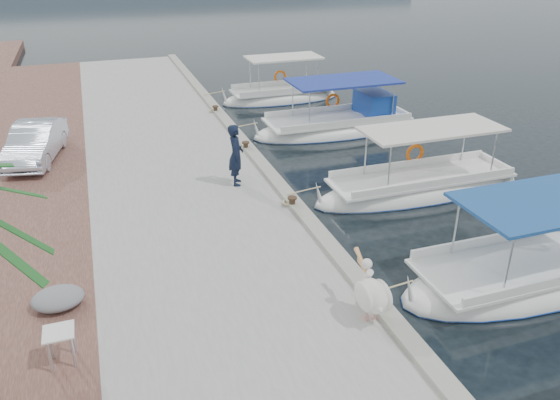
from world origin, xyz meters
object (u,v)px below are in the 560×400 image
object	(u,v)px
fishing_caique_b	(524,278)
fishing_caique_e	(281,98)
parked_car	(35,142)
fisherman	(236,155)
fishing_caique_c	(420,189)
pelican	(372,293)
fishing_caique_d	(339,127)

from	to	relation	value
fishing_caique_b	fishing_caique_e	size ratio (longest dim) A/B	1.09
parked_car	fisherman	bearing A→B (deg)	-23.27
fishing_caique_e	fishing_caique_c	bearing A→B (deg)	-86.73
fishing_caique_b	fisherman	size ratio (longest dim) A/B	3.42
fishing_caique_b	fishing_caique_c	xyz separation A→B (m)	(0.41, 5.36, 0.00)
fishing_caique_e	fisherman	size ratio (longest dim) A/B	3.14
pelican	fisherman	distance (m)	7.61
pelican	fisherman	world-z (taller)	fisherman
pelican	fishing_caique_b	bearing A→B (deg)	7.41
parked_car	fishing_caique_d	bearing A→B (deg)	15.47
fishing_caique_b	fishing_caique_e	world-z (taller)	same
fishing_caique_d	parked_car	bearing A→B (deg)	-176.43
fishing_caique_c	fisherman	bearing A→B (deg)	164.66
fisherman	parked_car	world-z (taller)	fisherman
fishing_caique_c	fishing_caique_e	xyz separation A→B (m)	(-0.69, 12.12, 0.00)
fishing_caique_d	parked_car	xyz separation A→B (m)	(-12.12, -0.76, 0.96)
fishing_caique_d	pelican	world-z (taller)	fishing_caique_d
fishing_caique_e	fisherman	bearing A→B (deg)	-116.03
fishing_caique_c	pelican	bearing A→B (deg)	-129.91
fishing_caique_c	fishing_caique_b	bearing A→B (deg)	-94.39
fishing_caique_b	fishing_caique_d	xyz separation A→B (m)	(0.55, 12.05, 0.06)
fishing_caique_d	fisherman	bearing A→B (deg)	-139.55
fishing_caique_b	parked_car	world-z (taller)	fishing_caique_b
fishing_caique_d	fishing_caique_c	bearing A→B (deg)	-91.16
pelican	parked_car	distance (m)	13.80
fishing_caique_d	fisherman	size ratio (longest dim) A/B	3.87
fishing_caique_d	parked_car	distance (m)	12.18
fishing_caique_c	pelican	size ratio (longest dim) A/B	4.85
fishing_caique_d	pelican	xyz separation A→B (m)	(-5.12, -12.64, 0.94)
fishing_caique_c	pelican	xyz separation A→B (m)	(-4.98, -5.95, 1.00)
fishing_caique_c	fishing_caique_e	world-z (taller)	same
fishing_caique_e	pelican	xyz separation A→B (m)	(-4.29, -18.08, 1.00)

